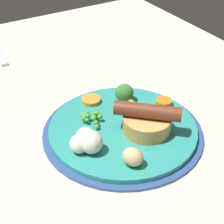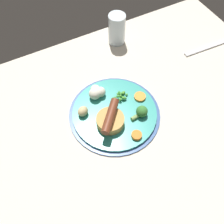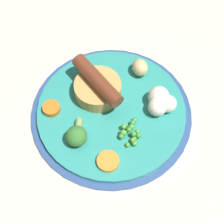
{
  "view_description": "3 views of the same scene",
  "coord_description": "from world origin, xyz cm",
  "px_view_note": "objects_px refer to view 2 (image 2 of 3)",
  "views": [
    {
      "loc": [
        -47.76,
        30.89,
        44.26
      ],
      "look_at": [
        -2.98,
        4.21,
        7.06
      ],
      "focal_mm": 60.0,
      "sensor_mm": 36.0,
      "label": 1
    },
    {
      "loc": [
        -23.96,
        -32.55,
        68.61
      ],
      "look_at": [
        -5.75,
        2.2,
        6.28
      ],
      "focal_mm": 40.0,
      "sensor_mm": 36.0,
      "label": 2
    },
    {
      "loc": [
        27.54,
        8.42,
        60.23
      ],
      "look_at": [
        -2.91,
        3.29,
        6.53
      ],
      "focal_mm": 60.0,
      "sensor_mm": 36.0,
      "label": 3
    }
  ],
  "objects_px": {
    "dinner_plate": "(115,113)",
    "carrot_slice_0": "(140,97)",
    "pea_pile": "(121,96)",
    "drinking_glass": "(117,29)",
    "cauliflower_floret": "(97,92)",
    "carrot_slice_2": "(137,135)",
    "potato_chunk_0": "(83,111)",
    "sausage_pudding": "(111,120)",
    "broccoli_floret_far": "(141,112)",
    "fork": "(206,48)"
  },
  "relations": [
    {
      "from": "broccoli_floret_far",
      "to": "carrot_slice_0",
      "type": "distance_m",
      "value": 0.07
    },
    {
      "from": "dinner_plate",
      "to": "fork",
      "type": "bearing_deg",
      "value": 12.55
    },
    {
      "from": "sausage_pudding",
      "to": "fork",
      "type": "bearing_deg",
      "value": -32.14
    },
    {
      "from": "pea_pile",
      "to": "drinking_glass",
      "type": "height_order",
      "value": "drinking_glass"
    },
    {
      "from": "pea_pile",
      "to": "cauliflower_floret",
      "type": "relative_size",
      "value": 1.01
    },
    {
      "from": "sausage_pudding",
      "to": "dinner_plate",
      "type": "bearing_deg",
      "value": -0.58
    },
    {
      "from": "dinner_plate",
      "to": "carrot_slice_0",
      "type": "xyz_separation_m",
      "value": [
        0.1,
        0.01,
        0.01
      ]
    },
    {
      "from": "broccoli_floret_far",
      "to": "carrot_slice_0",
      "type": "bearing_deg",
      "value": 55.61
    },
    {
      "from": "carrot_slice_2",
      "to": "drinking_glass",
      "type": "xyz_separation_m",
      "value": [
        0.14,
        0.39,
        0.04
      ]
    },
    {
      "from": "cauliflower_floret",
      "to": "fork",
      "type": "height_order",
      "value": "cauliflower_floret"
    },
    {
      "from": "potato_chunk_0",
      "to": "carrot_slice_0",
      "type": "relative_size",
      "value": 0.93
    },
    {
      "from": "dinner_plate",
      "to": "cauliflower_floret",
      "type": "relative_size",
      "value": 5.19
    },
    {
      "from": "carrot_slice_2",
      "to": "drinking_glass",
      "type": "height_order",
      "value": "drinking_glass"
    },
    {
      "from": "fork",
      "to": "drinking_glass",
      "type": "distance_m",
      "value": 0.34
    },
    {
      "from": "sausage_pudding",
      "to": "broccoli_floret_far",
      "type": "bearing_deg",
      "value": -55.91
    },
    {
      "from": "pea_pile",
      "to": "potato_chunk_0",
      "type": "height_order",
      "value": "potato_chunk_0"
    },
    {
      "from": "sausage_pudding",
      "to": "carrot_slice_2",
      "type": "bearing_deg",
      "value": -103.73
    },
    {
      "from": "potato_chunk_0",
      "to": "carrot_slice_2",
      "type": "relative_size",
      "value": 1.12
    },
    {
      "from": "broccoli_floret_far",
      "to": "drinking_glass",
      "type": "xyz_separation_m",
      "value": [
        0.09,
        0.33,
        0.03
      ]
    },
    {
      "from": "dinner_plate",
      "to": "sausage_pudding",
      "type": "distance_m",
      "value": 0.05
    },
    {
      "from": "broccoli_floret_far",
      "to": "fork",
      "type": "distance_m",
      "value": 0.4
    },
    {
      "from": "potato_chunk_0",
      "to": "carrot_slice_2",
      "type": "xyz_separation_m",
      "value": [
        0.1,
        -0.14,
        -0.01
      ]
    },
    {
      "from": "drinking_glass",
      "to": "sausage_pudding",
      "type": "bearing_deg",
      "value": -120.89
    },
    {
      "from": "cauliflower_floret",
      "to": "fork",
      "type": "distance_m",
      "value": 0.46
    },
    {
      "from": "dinner_plate",
      "to": "sausage_pudding",
      "type": "relative_size",
      "value": 2.82
    },
    {
      "from": "dinner_plate",
      "to": "fork",
      "type": "relative_size",
      "value": 1.56
    },
    {
      "from": "pea_pile",
      "to": "drinking_glass",
      "type": "xyz_separation_m",
      "value": [
        0.12,
        0.25,
        0.03
      ]
    },
    {
      "from": "dinner_plate",
      "to": "potato_chunk_0",
      "type": "height_order",
      "value": "potato_chunk_0"
    },
    {
      "from": "cauliflower_floret",
      "to": "carrot_slice_0",
      "type": "relative_size",
      "value": 1.49
    },
    {
      "from": "pea_pile",
      "to": "cauliflower_floret",
      "type": "xyz_separation_m",
      "value": [
        -0.06,
        0.04,
        0.01
      ]
    },
    {
      "from": "cauliflower_floret",
      "to": "potato_chunk_0",
      "type": "relative_size",
      "value": 1.61
    },
    {
      "from": "pea_pile",
      "to": "drinking_glass",
      "type": "distance_m",
      "value": 0.27
    },
    {
      "from": "dinner_plate",
      "to": "fork",
      "type": "xyz_separation_m",
      "value": [
        0.43,
        0.1,
        -0.0
      ]
    },
    {
      "from": "sausage_pudding",
      "to": "pea_pile",
      "type": "bearing_deg",
      "value": -3.06
    },
    {
      "from": "sausage_pudding",
      "to": "potato_chunk_0",
      "type": "distance_m",
      "value": 0.09
    },
    {
      "from": "sausage_pudding",
      "to": "carrot_slice_0",
      "type": "height_order",
      "value": "sausage_pudding"
    },
    {
      "from": "broccoli_floret_far",
      "to": "potato_chunk_0",
      "type": "bearing_deg",
      "value": 145.53
    },
    {
      "from": "cauliflower_floret",
      "to": "pea_pile",
      "type": "bearing_deg",
      "value": -34.53
    },
    {
      "from": "broccoli_floret_far",
      "to": "drinking_glass",
      "type": "bearing_deg",
      "value": 68.25
    },
    {
      "from": "carrot_slice_2",
      "to": "fork",
      "type": "xyz_separation_m",
      "value": [
        0.42,
        0.2,
        -0.02
      ]
    },
    {
      "from": "dinner_plate",
      "to": "drinking_glass",
      "type": "distance_m",
      "value": 0.33
    },
    {
      "from": "dinner_plate",
      "to": "potato_chunk_0",
      "type": "relative_size",
      "value": 8.37
    },
    {
      "from": "broccoli_floret_far",
      "to": "cauliflower_floret",
      "type": "height_order",
      "value": "cauliflower_floret"
    },
    {
      "from": "dinner_plate",
      "to": "sausage_pudding",
      "type": "height_order",
      "value": "sausage_pudding"
    },
    {
      "from": "cauliflower_floret",
      "to": "carrot_slice_2",
      "type": "bearing_deg",
      "value": -78.37
    },
    {
      "from": "cauliflower_floret",
      "to": "carrot_slice_2",
      "type": "height_order",
      "value": "cauliflower_floret"
    },
    {
      "from": "sausage_pudding",
      "to": "carrot_slice_0",
      "type": "relative_size",
      "value": 2.75
    },
    {
      "from": "sausage_pudding",
      "to": "fork",
      "type": "distance_m",
      "value": 0.48
    },
    {
      "from": "cauliflower_floret",
      "to": "drinking_glass",
      "type": "bearing_deg",
      "value": 48.4
    },
    {
      "from": "pea_pile",
      "to": "carrot_slice_0",
      "type": "distance_m",
      "value": 0.06
    }
  ]
}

